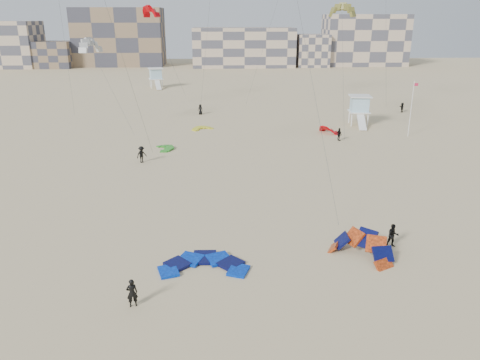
{
  "coord_description": "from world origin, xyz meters",
  "views": [
    {
      "loc": [
        2.02,
        -26.17,
        15.01
      ],
      "look_at": [
        3.45,
        6.0,
        3.79
      ],
      "focal_mm": 35.0,
      "sensor_mm": 36.0,
      "label": 1
    }
  ],
  "objects_px": {
    "kite_ground_blue": "(204,268)",
    "kite_ground_orange": "(360,256)",
    "lifeguard_tower_near": "(359,110)",
    "kitesurfer_main": "(132,293)"
  },
  "relations": [
    {
      "from": "kite_ground_blue",
      "to": "kitesurfer_main",
      "type": "xyz_separation_m",
      "value": [
        -3.77,
        -4.0,
        0.84
      ]
    },
    {
      "from": "kite_ground_blue",
      "to": "kitesurfer_main",
      "type": "bearing_deg",
      "value": -131.98
    },
    {
      "from": "kite_ground_blue",
      "to": "kite_ground_orange",
      "type": "height_order",
      "value": "kite_ground_orange"
    },
    {
      "from": "kite_ground_blue",
      "to": "lifeguard_tower_near",
      "type": "xyz_separation_m",
      "value": [
        21.61,
        40.99,
        2.14
      ]
    },
    {
      "from": "kite_ground_orange",
      "to": "kitesurfer_main",
      "type": "bearing_deg",
      "value": -116.16
    },
    {
      "from": "kite_ground_orange",
      "to": "kitesurfer_main",
      "type": "distance_m",
      "value": 14.99
    },
    {
      "from": "kite_ground_orange",
      "to": "kite_ground_blue",
      "type": "bearing_deg",
      "value": -130.09
    },
    {
      "from": "kitesurfer_main",
      "to": "lifeguard_tower_near",
      "type": "distance_m",
      "value": 51.67
    },
    {
      "from": "kite_ground_blue",
      "to": "kite_ground_orange",
      "type": "xyz_separation_m",
      "value": [
        10.32,
        1.04,
        0.0
      ]
    },
    {
      "from": "kite_ground_orange",
      "to": "lifeguard_tower_near",
      "type": "relative_size",
      "value": 0.73
    }
  ]
}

